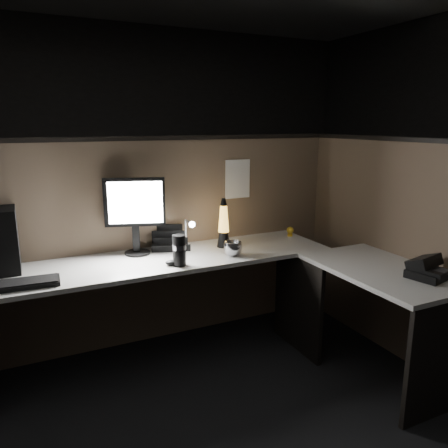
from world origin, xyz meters
name	(u,v)px	position (x,y,z in m)	size (l,w,h in m)	color
floor	(226,395)	(0.00, 0.00, 0.00)	(6.00, 6.00, 0.00)	black
room_shell	(226,123)	(0.00, 0.00, 1.62)	(6.00, 6.00, 6.00)	silver
partition_back	(173,241)	(0.00, 0.93, 0.75)	(2.66, 0.06, 1.50)	brown
partition_right	(386,247)	(1.33, 0.10, 0.75)	(0.06, 1.66, 1.50)	brown
desk	(234,287)	(0.18, 0.25, 0.58)	(2.60, 1.60, 0.73)	#BAB7B0
pc_tower	(3,238)	(-1.14, 0.82, 0.93)	(0.17, 0.37, 0.39)	black
monitor	(135,208)	(-0.31, 0.78, 1.05)	(0.40, 0.18, 0.53)	black
keyboard	(13,285)	(-1.10, 0.45, 0.74)	(0.49, 0.16, 0.02)	black
mouse	(172,263)	(-0.18, 0.43, 0.75)	(0.09, 0.06, 0.03)	black
clip_lamp	(189,232)	(0.05, 0.71, 0.86)	(0.04, 0.17, 0.22)	silver
organizer	(169,242)	(-0.07, 0.82, 0.77)	(0.30, 0.29, 0.18)	black
lava_lamp	(224,227)	(0.30, 0.67, 0.88)	(0.10, 0.10, 0.36)	black
travel_mug	(179,250)	(-0.13, 0.41, 0.83)	(0.09, 0.09, 0.20)	black
steel_mug	(233,248)	(0.27, 0.45, 0.78)	(0.13, 0.13, 0.10)	#BBBCC3
figurine	(290,230)	(0.92, 0.72, 0.78)	(0.06, 0.06, 0.06)	yellow
pinned_paper	(238,179)	(0.53, 0.90, 1.19)	(0.21, 0.00, 0.30)	white
desk_phone	(427,269)	(1.11, -0.43, 0.78)	(0.26, 0.26, 0.13)	black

